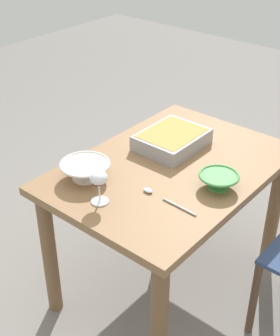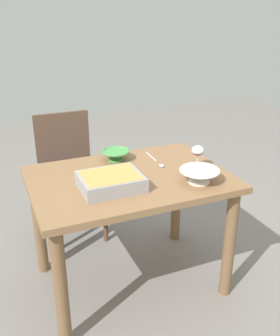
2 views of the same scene
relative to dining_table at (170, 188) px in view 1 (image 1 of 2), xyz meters
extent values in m
plane|color=gray|center=(0.00, 0.00, -0.60)|extent=(8.00, 8.00, 0.00)
cube|color=olive|center=(0.00, 0.00, 0.10)|extent=(1.11, 0.78, 0.04)
cylinder|color=brown|center=(-0.49, -0.32, -0.26)|extent=(0.07, 0.07, 0.69)
cylinder|color=brown|center=(0.49, -0.32, -0.26)|extent=(0.07, 0.07, 0.69)
cylinder|color=brown|center=(-0.49, 0.32, -0.26)|extent=(0.07, 0.07, 0.69)
cylinder|color=brown|center=(0.49, 0.32, -0.26)|extent=(0.07, 0.07, 0.69)
cylinder|color=brown|center=(0.00, -0.49, -0.39)|extent=(0.04, 0.04, 0.43)
cylinder|color=white|center=(-0.41, 0.05, 0.13)|extent=(0.07, 0.07, 0.01)
cylinder|color=white|center=(-0.41, 0.05, 0.17)|extent=(0.01, 0.01, 0.08)
ellipsoid|color=white|center=(-0.41, 0.05, 0.24)|extent=(0.07, 0.07, 0.06)
ellipsoid|color=#4C0A19|center=(-0.41, 0.05, 0.23)|extent=(0.06, 0.06, 0.03)
cube|color=#99999E|center=(0.14, 0.10, 0.16)|extent=(0.32, 0.26, 0.07)
cube|color=tan|center=(0.14, 0.10, 0.19)|extent=(0.29, 0.23, 0.02)
cylinder|color=#4C994C|center=(-0.01, -0.26, 0.13)|extent=(0.09, 0.09, 0.01)
cone|color=#4C994C|center=(-0.01, -0.26, 0.16)|extent=(0.16, 0.16, 0.05)
torus|color=#4C994C|center=(-0.01, -0.26, 0.18)|extent=(0.17, 0.17, 0.01)
cylinder|color=white|center=(-0.32, 0.22, 0.13)|extent=(0.12, 0.12, 0.01)
cone|color=white|center=(-0.32, 0.22, 0.16)|extent=(0.21, 0.21, 0.06)
torus|color=white|center=(-0.32, 0.22, 0.19)|extent=(0.22, 0.22, 0.01)
cylinder|color=silver|center=(-0.23, -0.22, 0.13)|extent=(0.01, 0.17, 0.01)
ellipsoid|color=silver|center=(-0.23, -0.05, 0.13)|extent=(0.03, 0.05, 0.01)
camera|label=1|loc=(-1.52, -1.09, 1.26)|focal=51.57mm
camera|label=2|loc=(0.71, 1.83, 1.01)|focal=40.81mm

